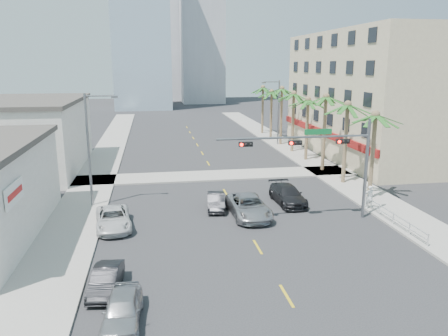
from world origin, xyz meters
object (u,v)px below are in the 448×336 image
object	(u,v)px
car_parked_near	(122,309)
car_parked_mid	(106,280)
car_parked_far	(113,219)
car_lane_right	(288,195)
car_lane_left	(216,201)
pedestrian	(369,197)
traffic_signal_mast	(325,153)
car_lane_center	(249,206)

from	to	relation	value
car_parked_near	car_parked_mid	distance (m)	3.20
car_parked_far	car_lane_right	distance (m)	14.07
car_lane_left	pedestrian	distance (m)	12.01
car_parked_near	car_lane_left	bearing A→B (deg)	70.05
car_parked_mid	traffic_signal_mast	bearing A→B (deg)	35.01
pedestrian	car_parked_near	bearing A→B (deg)	31.74
car_lane_center	pedestrian	size ratio (longest dim) A/B	3.15
car_lane_center	car_lane_right	xyz separation A→B (m)	(3.85, 2.57, -0.05)
car_lane_left	car_lane_right	bearing A→B (deg)	11.25
car_parked_near	pedestrian	xyz separation A→B (m)	(18.13, 12.64, 0.36)
car_parked_mid	car_lane_right	xyz separation A→B (m)	(13.33, 12.23, 0.13)
car_parked_far	car_lane_right	xyz separation A→B (m)	(13.66, 3.37, 0.04)
car_parked_near	car_parked_far	world-z (taller)	car_parked_far
traffic_signal_mast	car_parked_far	world-z (taller)	traffic_signal_mast
car_lane_left	traffic_signal_mast	bearing A→B (deg)	-20.57
traffic_signal_mast	car_parked_near	bearing A→B (deg)	-140.99
car_lane_left	car_lane_right	size ratio (longest dim) A/B	0.75
traffic_signal_mast	car_parked_far	bearing A→B (deg)	176.64
car_lane_left	car_lane_center	bearing A→B (deg)	-37.45
car_parked_mid	pedestrian	size ratio (longest dim) A/B	2.05
traffic_signal_mast	car_parked_near	world-z (taller)	traffic_signal_mast
traffic_signal_mast	car_lane_right	size ratio (longest dim) A/B	2.20
car_parked_near	car_lane_left	world-z (taller)	car_parked_near
car_parked_far	car_parked_mid	bearing A→B (deg)	-94.28
car_parked_near	pedestrian	world-z (taller)	pedestrian
car_parked_mid	car_parked_near	bearing A→B (deg)	-65.51
traffic_signal_mast	car_parked_near	xyz separation A→B (m)	(-13.61, -11.03, -4.37)
car_parked_near	car_parked_far	xyz separation A→B (m)	(-1.33, 11.90, 0.01)
car_lane_left	car_parked_near	bearing A→B (deg)	-106.20
car_lane_right	pedestrian	size ratio (longest dim) A/B	2.81
car_lane_left	pedestrian	bearing A→B (deg)	-3.52
traffic_signal_mast	pedestrian	world-z (taller)	traffic_signal_mast
car_parked_near	car_lane_center	bearing A→B (deg)	59.42
car_parked_far	pedestrian	xyz separation A→B (m)	(19.46, 0.74, 0.36)
traffic_signal_mast	car_parked_mid	xyz separation A→B (m)	(-14.61, -7.99, -4.45)
car_lane_right	car_lane_left	bearing A→B (deg)	-178.24
car_lane_left	car_lane_right	world-z (taller)	car_lane_right
car_parked_near	car_parked_far	size ratio (longest dim) A/B	0.81
car_parked_near	car_lane_center	world-z (taller)	car_lane_center
car_lane_center	car_parked_mid	bearing A→B (deg)	-136.31
car_parked_near	car_lane_left	xyz separation A→B (m)	(6.33, 14.82, -0.06)
car_parked_far	pedestrian	bearing A→B (deg)	-4.27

